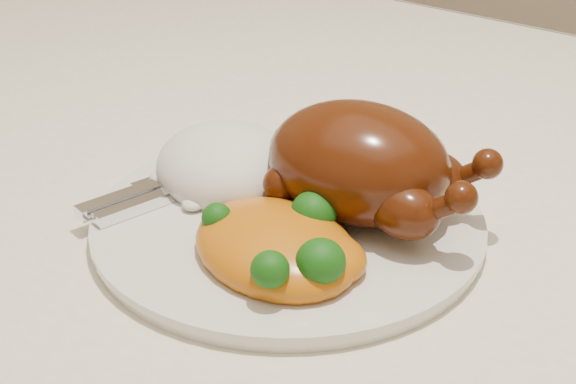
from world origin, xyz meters
The scene contains 7 objects.
dining_table centered at (0.00, 0.00, 0.67)m, with size 1.60×0.90×0.76m.
tablecloth centered at (0.00, 0.00, 0.74)m, with size 1.73×1.03×0.18m.
dinner_plate centered at (0.00, -0.10, 0.77)m, with size 0.29×0.29×0.01m, color silver.
roast_chicken centered at (0.04, -0.07, 0.82)m, with size 0.18×0.13×0.09m.
rice_mound centered at (-0.07, -0.09, 0.79)m, with size 0.15×0.14×0.07m.
mac_and_cheese centered at (0.04, -0.15, 0.79)m, with size 0.15×0.12×0.05m.
cutlery centered at (-0.10, -0.15, 0.79)m, with size 0.05×0.17×0.01m.
Camera 1 is at (0.34, -0.50, 1.08)m, focal length 50.00 mm.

